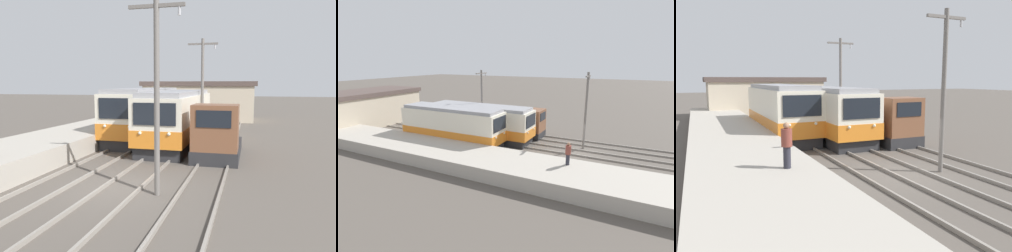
% 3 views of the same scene
% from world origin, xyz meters
% --- Properties ---
extents(ground_plane, '(200.00, 200.00, 0.00)m').
position_xyz_m(ground_plane, '(0.00, 0.00, 0.00)').
color(ground_plane, '#564F47').
extents(track_left, '(1.54, 60.00, 0.14)m').
position_xyz_m(track_left, '(-2.60, 0.00, 0.07)').
color(track_left, gray).
rests_on(track_left, ground).
extents(track_center, '(1.54, 60.00, 0.14)m').
position_xyz_m(track_center, '(0.20, 0.00, 0.07)').
color(track_center, gray).
rests_on(track_center, ground).
extents(track_right, '(1.54, 60.00, 0.14)m').
position_xyz_m(track_right, '(3.20, 0.00, 0.07)').
color(track_right, gray).
rests_on(track_right, ground).
extents(commuter_train_left, '(2.84, 10.46, 3.71)m').
position_xyz_m(commuter_train_left, '(-2.60, 11.21, 1.72)').
color(commuter_train_left, '#28282B').
rests_on(commuter_train_left, ground).
extents(commuter_train_center, '(2.84, 11.35, 3.57)m').
position_xyz_m(commuter_train_center, '(0.20, 9.85, 1.66)').
color(commuter_train_center, '#28282B').
rests_on(commuter_train_center, ground).
extents(shunting_locomotive, '(2.40, 5.53, 3.00)m').
position_xyz_m(shunting_locomotive, '(3.20, 6.52, 1.21)').
color(shunting_locomotive, '#28282B').
rests_on(shunting_locomotive, ground).
extents(catenary_mast_near, '(2.00, 0.20, 7.00)m').
position_xyz_m(catenary_mast_near, '(1.71, -0.42, 3.82)').
color(catenary_mast_near, slate).
rests_on(catenary_mast_near, ground).
extents(catenary_mast_mid, '(2.00, 0.20, 7.00)m').
position_xyz_m(catenary_mast_mid, '(1.71, 10.49, 3.82)').
color(catenary_mast_mid, slate).
rests_on(catenary_mast_mid, ground).
extents(station_building, '(12.60, 6.30, 4.30)m').
position_xyz_m(station_building, '(-0.81, 26.00, 2.17)').
color(station_building, beige).
rests_on(station_building, ground).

